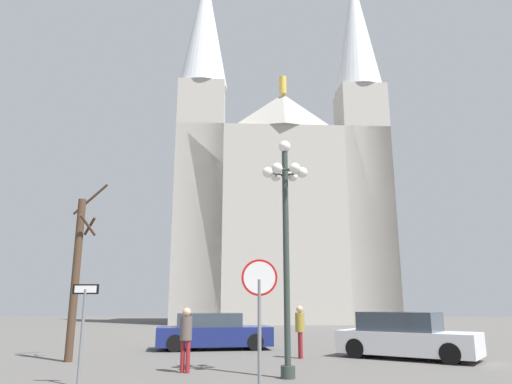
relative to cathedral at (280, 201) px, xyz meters
name	(u,v)px	position (x,y,z in m)	size (l,w,h in m)	color
cathedral	(280,201)	(0.00, 0.00, 0.00)	(20.59, 12.32, 36.70)	#ADA89E
stop_sign	(259,298)	(-2.60, -35.02, -9.75)	(0.78, 0.10, 2.73)	slate
one_way_arrow_sign	(83,321)	(-6.62, -34.14, -10.27)	(0.62, 0.08, 2.23)	slate
street_lamp	(286,223)	(-1.87, -33.05, -7.81)	(1.23, 1.10, 6.15)	#2D3833
bare_tree	(77,273)	(-8.55, -29.64, -8.89)	(1.22, 1.21, 5.93)	#473323
parked_car_near_white	(405,337)	(2.39, -28.93, -10.96)	(4.70, 4.04, 1.51)	silver
parked_car_far_navy	(213,332)	(-4.35, -25.64, -11.00)	(4.78, 2.51, 1.42)	navy
pedestrian_walking	(186,333)	(-4.54, -32.09, -10.65)	(0.32, 0.32, 1.67)	maroon
pedestrian_standing	(300,326)	(-1.13, -28.77, -10.63)	(0.32, 0.32, 1.71)	maroon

